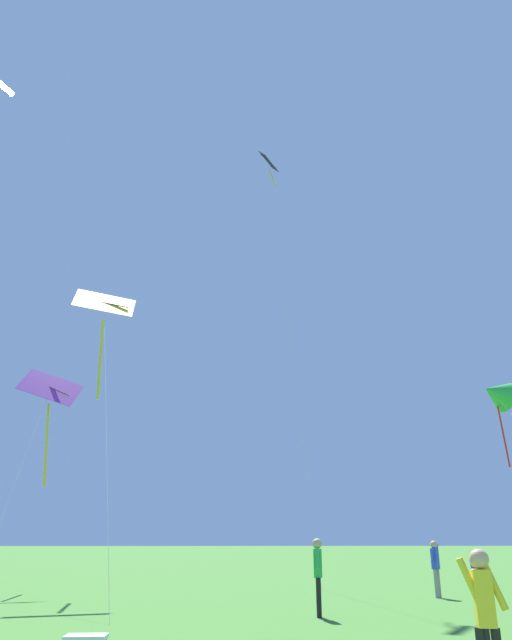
% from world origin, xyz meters
% --- Properties ---
extents(kite_green_small, '(1.76, 9.58, 8.50)m').
position_xyz_m(kite_green_small, '(11.10, 21.15, 7.68)').
color(kite_green_small, green).
rests_on(kite_green_small, ground_plane).
extents(kite_yellow_diamond, '(4.17, 11.10, 12.35)m').
position_xyz_m(kite_yellow_diamond, '(-5.87, 21.19, 10.60)').
color(kite_yellow_diamond, yellow).
rests_on(kite_yellow_diamond, ground_plane).
extents(kite_purple_streamer, '(2.53, 7.67, 8.81)m').
position_xyz_m(kite_purple_streamer, '(-7.94, 21.81, 7.03)').
color(kite_purple_streamer, purple).
rests_on(kite_purple_streamer, ground_plane).
extents(kite_black_large, '(2.00, 6.51, 23.22)m').
position_xyz_m(kite_black_large, '(1.89, 26.03, 21.26)').
color(kite_black_large, black).
rests_on(kite_black_large, ground_plane).
extents(person_with_spool, '(0.45, 0.45, 1.73)m').
position_xyz_m(person_with_spool, '(6.39, 17.12, 1.04)').
color(person_with_spool, gray).
rests_on(person_with_spool, ground_plane).
extents(person_in_blue_jacket, '(0.24, 0.58, 1.79)m').
position_xyz_m(person_in_blue_jacket, '(1.75, 12.12, 1.07)').
color(person_in_blue_jacket, black).
rests_on(person_in_blue_jacket, ground_plane).
extents(person_foreground_watcher, '(0.21, 0.49, 1.52)m').
position_xyz_m(person_foreground_watcher, '(3.46, 6.41, 0.92)').
color(person_foreground_watcher, black).
rests_on(person_foreground_watcher, ground_plane).
extents(person_far_back, '(0.53, 0.22, 1.65)m').
position_xyz_m(person_far_back, '(2.36, 3.58, 0.99)').
color(person_far_back, black).
rests_on(person_far_back, ground_plane).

